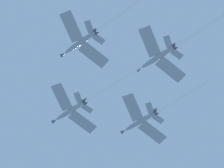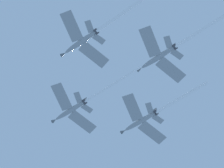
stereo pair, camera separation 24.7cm
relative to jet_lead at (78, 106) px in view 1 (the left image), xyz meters
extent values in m
ellipsoid|color=gray|center=(3.17, 0.53, 0.47)|extent=(12.17, 3.56, 3.14)
cone|color=#595E60|center=(9.71, 1.62, 1.47)|extent=(1.93, 1.47, 1.43)
ellipsoid|color=black|center=(5.13, 0.86, 1.38)|extent=(3.03, 1.46, 1.31)
cube|color=gray|center=(1.53, 5.63, 0.25)|extent=(6.88, 9.69, 0.74)
cube|color=#595E60|center=(0.55, 9.62, 0.33)|extent=(1.93, 1.36, 0.39)
cube|color=gray|center=(3.28, -4.83, 0.25)|extent=(4.29, 9.26, 0.74)
cube|color=#595E60|center=(3.64, -8.92, 0.33)|extent=(1.85, 0.84, 0.39)
cube|color=gray|center=(-2.08, 1.96, -0.27)|extent=(3.26, 4.03, 0.43)
cube|color=gray|center=(-1.33, -2.53, -0.27)|extent=(2.32, 3.83, 0.43)
cube|color=#595E60|center=(-1.72, -0.29, 1.14)|extent=(2.78, 0.64, 3.13)
cylinder|color=#38383D|center=(-2.54, 0.03, -0.49)|extent=(1.22, 0.97, 0.94)
cylinder|color=#38383D|center=(-2.40, -0.86, -0.49)|extent=(1.22, 0.97, 0.94)
cylinder|color=white|center=(-13.20, -2.20, -2.13)|extent=(21.28, 4.22, 3.92)
ellipsoid|color=gray|center=(-16.10, 13.77, -2.47)|extent=(12.17, 3.50, 2.99)
cone|color=#595E60|center=(-9.55, 14.83, -1.55)|extent=(1.92, 1.46, 1.41)
ellipsoid|color=black|center=(-14.13, 14.09, -1.59)|extent=(3.02, 1.45, 1.28)
cube|color=gray|center=(-17.71, 18.88, -2.68)|extent=(6.84, 9.69, 0.69)
cube|color=#595E60|center=(-18.67, 22.88, -2.60)|extent=(1.93, 1.35, 0.37)
cube|color=gray|center=(-16.03, 8.41, -2.68)|extent=(4.34, 9.27, 0.69)
cube|color=#595E60|center=(-15.69, 4.32, -2.60)|extent=(1.85, 0.85, 0.37)
cube|color=gray|center=(-21.35, 15.23, -3.16)|extent=(3.25, 4.03, 0.41)
cube|color=gray|center=(-20.63, 10.73, -3.16)|extent=(2.34, 3.83, 0.41)
cube|color=#595E60|center=(-20.98, 12.98, -1.74)|extent=(2.76, 0.62, 3.10)
cylinder|color=#38383D|center=(-21.83, 13.30, -3.37)|extent=(1.21, 0.96, 0.93)
cylinder|color=#38383D|center=(-21.69, 12.42, -3.37)|extent=(1.21, 0.96, 0.93)
cylinder|color=white|center=(-31.58, 11.28, -4.75)|extent=(19.55, 4.16, 3.75)
ellipsoid|color=gray|center=(-10.59, -16.94, -2.36)|extent=(12.17, 3.50, 3.01)
cone|color=#595E60|center=(-4.04, -15.88, -1.43)|extent=(1.92, 1.46, 1.41)
ellipsoid|color=black|center=(-8.62, -16.62, -1.47)|extent=(3.02, 1.45, 1.28)
cube|color=gray|center=(-12.21, -11.83, -2.57)|extent=(6.84, 9.69, 0.70)
cube|color=#595E60|center=(-13.17, -7.83, -2.49)|extent=(1.93, 1.35, 0.37)
cube|color=gray|center=(-10.52, -22.29, -2.57)|extent=(4.34, 9.27, 0.70)
cube|color=#595E60|center=(-10.17, -26.39, -2.49)|extent=(1.85, 0.85, 0.37)
cube|color=gray|center=(-15.85, -15.47, -3.05)|extent=(3.25, 4.03, 0.41)
cube|color=gray|center=(-15.12, -19.98, -3.05)|extent=(2.34, 3.83, 0.41)
cube|color=#595E60|center=(-15.48, -17.72, -1.64)|extent=(2.76, 0.62, 3.11)
cylinder|color=#38383D|center=(-16.32, -17.40, -3.26)|extent=(1.21, 0.97, 0.93)
cylinder|color=#38383D|center=(-16.18, -18.29, -3.26)|extent=(1.21, 0.97, 0.93)
cylinder|color=white|center=(-25.39, -19.32, -4.56)|extent=(18.18, 3.90, 3.53)
ellipsoid|color=gray|center=(-29.06, -5.23, -4.37)|extent=(12.17, 3.42, 3.18)
cone|color=#595E60|center=(-22.52, -4.22, -3.34)|extent=(1.93, 1.45, 1.43)
ellipsoid|color=black|center=(-27.10, -4.93, -3.45)|extent=(3.02, 1.43, 1.32)
cube|color=gray|center=(-30.63, -0.11, -4.59)|extent=(6.79, 9.69, 0.75)
cube|color=#595E60|center=(-31.57, 3.89, -4.52)|extent=(1.93, 1.34, 0.39)
cube|color=gray|center=(-29.02, -10.59, -4.59)|extent=(4.40, 9.29, 0.75)
cube|color=#595E60|center=(-28.70, -14.69, -4.52)|extent=(1.85, 0.86, 0.39)
cube|color=gray|center=(-34.29, -3.73, -5.13)|extent=(3.23, 4.03, 0.43)
cube|color=gray|center=(-33.60, -8.24, -5.13)|extent=(2.36, 3.84, 0.43)
cube|color=#595E60|center=(-33.96, -5.99, -3.72)|extent=(2.79, 0.60, 3.13)
cylinder|color=#38383D|center=(-34.78, -5.66, -5.35)|extent=(1.22, 0.96, 0.94)
cylinder|color=#38383D|center=(-34.64, -6.55, -5.35)|extent=(1.22, 0.96, 0.94)
cylinder|color=white|center=(-45.31, -7.74, -7.01)|extent=(21.12, 4.24, 4.27)
camera|label=1|loc=(-45.91, 29.93, -129.72)|focal=71.79mm
camera|label=2|loc=(-45.74, 30.11, -129.72)|focal=71.79mm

